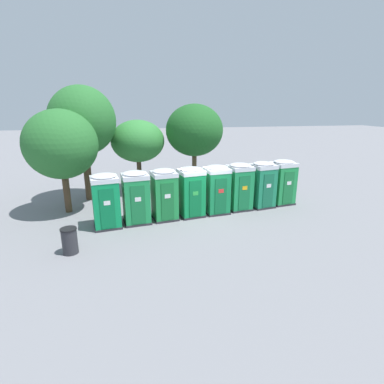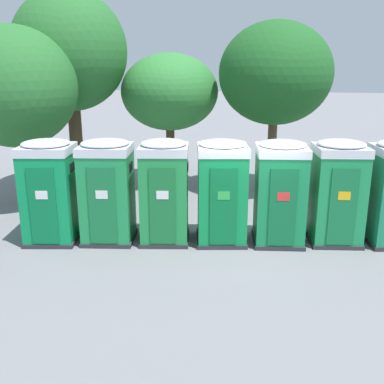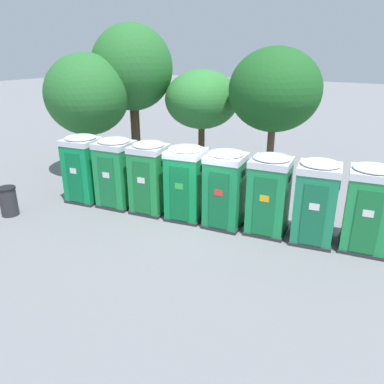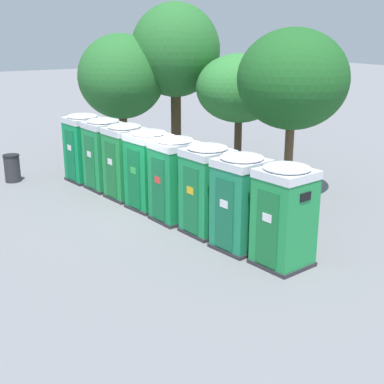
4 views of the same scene
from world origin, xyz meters
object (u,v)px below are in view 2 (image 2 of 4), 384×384
Objects in this scene: street_tree_1 at (170,92)px; portapotty_1 at (107,190)px; portapotty_4 at (280,192)px; portapotty_5 at (337,192)px; street_tree_3 at (14,88)px; portapotty_3 at (222,191)px; portapotty_2 at (164,191)px; portapotty_0 at (50,191)px; street_tree_2 at (275,74)px; street_tree_0 at (70,52)px.

portapotty_1 is at bearing -93.33° from street_tree_1.
street_tree_1 is (-3.82, 4.93, 2.00)m from portapotty_4.
street_tree_3 reaches higher than portapotty_5.
portapotty_1 is 1.00× the size of portapotty_3.
portapotty_0 is at bearing -169.79° from portapotty_2.
portapotty_5 is (4.13, 0.67, -0.00)m from portapotty_2.
portapotty_3 is 5.52m from street_tree_2.
portapotty_1 is at bearing 11.31° from portapotty_0.
portapotty_2 is 6.12m from street_tree_2.
portapotty_5 is (5.51, 0.89, 0.00)m from portapotty_1.
portapotty_0 is 1.40m from portapotty_1.
portapotty_4 is (2.76, 0.38, -0.00)m from portapotty_2.
street_tree_2 is 7.99m from street_tree_3.
portapotty_0 is at bearing -106.25° from street_tree_1.
street_tree_1 is (-1.06, 5.30, 2.00)m from portapotty_2.
street_tree_1 is at bearing 20.63° from street_tree_0.
portapotty_1 is at bearing -171.33° from portapotty_3.
portapotty_4 is 0.55× the size of street_tree_1.
street_tree_0 is at bearing 157.10° from portapotty_5.
portapotty_2 is 1.39m from portapotty_3.
portapotty_0 is at bearing -168.69° from portapotty_1.
street_tree_2 is at bearing 45.71° from portapotty_0.
portapotty_1 is at bearing -127.26° from street_tree_2.
portapotty_5 is at bearing -22.90° from street_tree_0.
street_tree_0 is 1.23× the size of street_tree_3.
street_tree_1 reaches higher than portapotty_4.
portapotty_1 is 2.79m from portapotty_3.
street_tree_0 is at bearing -159.37° from street_tree_1.
portapotty_4 is 1.40m from portapotty_5.
portapotty_1 is 0.48× the size of street_tree_3.
street_tree_1 is 3.66m from street_tree_2.
portapotty_0 is at bearing -134.29° from street_tree_2.
portapotty_1 is 1.00× the size of portapotty_5.
portapotty_2 is 6.72m from street_tree_0.
portapotty_2 is 4.18m from portapotty_5.
street_tree_2 reaches higher than portapotty_4.
portapotty_3 and portapotty_4 have the same top height.
portapotty_5 is 9.54m from street_tree_0.
portapotty_0 is at bearing -49.12° from street_tree_3.
portapotty_3 is at bearing -35.75° from street_tree_0.
street_tree_3 reaches higher than portapotty_3.
portapotty_2 is 2.79m from portapotty_4.
portapotty_1 is 5.58m from portapotty_5.
street_tree_3 is at bearing 130.88° from portapotty_0.
portapotty_0 is at bearing -170.36° from portapotty_5.
portapotty_1 is 4.80m from street_tree_3.
street_tree_0 is at bearing 68.82° from street_tree_3.
street_tree_0 is (-2.73, 4.37, 3.33)m from portapotty_1.
street_tree_1 reaches higher than portapotty_1.
portapotty_1 is 0.45× the size of street_tree_2.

